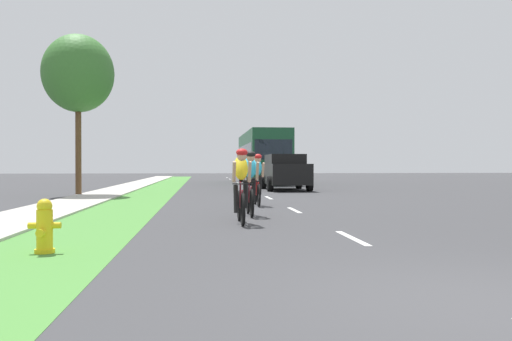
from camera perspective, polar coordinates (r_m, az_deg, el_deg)
name	(u,v)px	position (r m, az deg, el deg)	size (l,w,h in m)	color
ground_plane	(257,192)	(24.43, 0.08, -2.35)	(120.00, 120.00, 0.00)	#38383A
grass_verge	(154,192)	(24.40, -11.02, -2.35)	(2.05, 70.00, 0.01)	#478438
sidewalk_concrete	(110,193)	(24.65, -15.57, -2.33)	(1.87, 70.00, 0.10)	#B2ADA3
lane_markings_center	(249,188)	(28.41, -0.76, -1.93)	(0.12, 52.20, 0.01)	white
fire_hydrant_yellow	(44,227)	(7.96, -21.93, -5.67)	(0.44, 0.38, 0.76)	yellow
cyclist_lead	(241,185)	(11.10, -1.63, -1.61)	(0.42, 1.72, 1.58)	black
cyclist_trailing	(250,183)	(12.86, -0.67, -1.32)	(0.42, 1.72, 1.58)	black
cyclist_distant	(257,179)	(16.07, 0.11, -0.95)	(0.42, 1.72, 1.58)	black
suv_black	(285,171)	(26.51, 3.17, -0.07)	(2.15, 4.70, 1.79)	black
bus_dark_green	(262,155)	(36.71, 0.69, 1.71)	(2.78, 11.60, 3.48)	#194C2D
street_tree_near	(78,74)	(23.19, -18.70, 9.87)	(2.90, 2.90, 6.62)	brown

